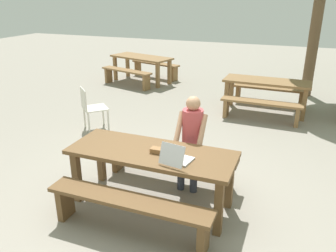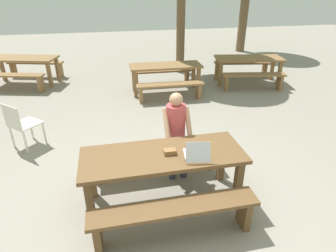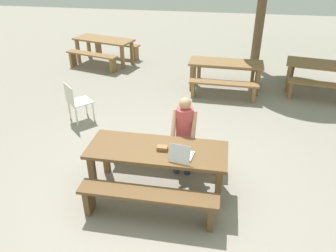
% 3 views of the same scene
% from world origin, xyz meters
% --- Properties ---
extents(ground_plane, '(30.00, 30.00, 0.00)m').
position_xyz_m(ground_plane, '(0.00, 0.00, 0.00)').
color(ground_plane, gray).
extents(picnic_table_front, '(2.04, 0.77, 0.74)m').
position_xyz_m(picnic_table_front, '(0.00, 0.00, 0.64)').
color(picnic_table_front, brown).
rests_on(picnic_table_front, ground).
extents(bench_near, '(1.90, 0.30, 0.46)m').
position_xyz_m(bench_near, '(0.00, -0.64, 0.35)').
color(bench_near, brown).
rests_on(bench_near, ground).
extents(bench_far, '(1.90, 0.30, 0.46)m').
position_xyz_m(bench_far, '(0.00, 0.64, 0.35)').
color(bench_far, brown).
rests_on(bench_far, ground).
extents(laptop, '(0.34, 0.38, 0.25)m').
position_xyz_m(laptop, '(0.38, -0.17, 0.80)').
color(laptop, silver).
rests_on(laptop, picnic_table_front).
extents(small_pouch, '(0.15, 0.10, 0.06)m').
position_xyz_m(small_pouch, '(0.08, -0.02, 0.77)').
color(small_pouch, olive).
rests_on(small_pouch, picnic_table_front).
extents(person_seated, '(0.39, 0.40, 1.29)m').
position_xyz_m(person_seated, '(0.32, 0.60, 0.75)').
color(person_seated, '#333847').
rests_on(person_seated, ground).
extents(plastic_chair, '(0.62, 0.62, 0.85)m').
position_xyz_m(plastic_chair, '(-2.12, 1.89, 0.46)').
color(plastic_chair, silver).
rests_on(plastic_chair, ground).
extents(picnic_table_mid, '(2.00, 1.22, 0.76)m').
position_xyz_m(picnic_table_mid, '(-2.88, 5.73, 0.64)').
color(picnic_table_mid, olive).
rests_on(picnic_table_mid, ground).
extents(bench_mid_south, '(1.70, 0.74, 0.47)m').
position_xyz_m(bench_mid_south, '(-3.05, 5.09, 0.35)').
color(bench_mid_south, olive).
rests_on(bench_mid_south, ground).
extents(bench_mid_north, '(1.70, 0.74, 0.47)m').
position_xyz_m(bench_mid_north, '(-2.70, 6.37, 0.35)').
color(bench_mid_north, olive).
rests_on(bench_mid_north, ground).
extents(picnic_table_rear, '(1.86, 0.74, 0.74)m').
position_xyz_m(picnic_table_rear, '(0.91, 4.18, 0.62)').
color(picnic_table_rear, olive).
rests_on(picnic_table_rear, ground).
extents(bench_rear_south, '(1.67, 0.34, 0.43)m').
position_xyz_m(bench_rear_south, '(0.89, 3.57, 0.32)').
color(bench_rear_south, olive).
rests_on(bench_rear_south, ground).
extents(bench_rear_north, '(1.67, 0.34, 0.43)m').
position_xyz_m(bench_rear_north, '(0.92, 4.80, 0.32)').
color(bench_rear_north, olive).
rests_on(bench_rear_north, ground).
extents(picnic_table_distant, '(1.97, 1.07, 0.75)m').
position_xyz_m(picnic_table_distant, '(3.36, 4.45, 0.63)').
color(picnic_table_distant, olive).
rests_on(picnic_table_distant, ground).
extents(bench_distant_south, '(1.70, 0.59, 0.46)m').
position_xyz_m(bench_distant_south, '(3.25, 3.83, 0.34)').
color(bench_distant_south, olive).
rests_on(bench_distant_south, ground).
extents(bench_distant_north, '(1.70, 0.59, 0.46)m').
position_xyz_m(bench_distant_north, '(3.47, 5.06, 0.34)').
color(bench_distant_north, olive).
rests_on(bench_distant_north, ground).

